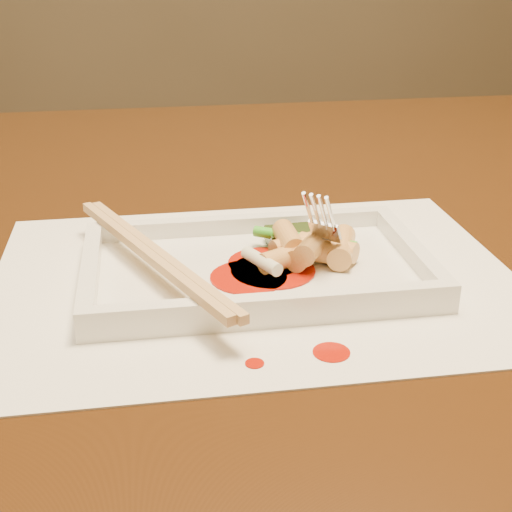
{
  "coord_description": "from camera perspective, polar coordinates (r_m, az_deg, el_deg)",
  "views": [
    {
      "loc": [
        -0.01,
        -0.65,
        0.99
      ],
      "look_at": [
        0.07,
        -0.16,
        0.77
      ],
      "focal_mm": 50.0,
      "sensor_mm": 36.0,
      "label": 1
    }
  ],
  "objects": [
    {
      "name": "table",
      "position": [
        0.74,
        -7.09,
        -3.66
      ],
      "size": [
        1.4,
        0.9,
        0.75
      ],
      "color": "black",
      "rests_on": "ground"
    },
    {
      "name": "placemat",
      "position": [
        0.55,
        0.0,
        -1.78
      ],
      "size": [
        0.4,
        0.3,
        0.0
      ],
      "primitive_type": "cube",
      "color": "white",
      "rests_on": "table"
    },
    {
      "name": "sauce_splatter_a",
      "position": [
        0.46,
        6.06,
        -7.66
      ],
      "size": [
        0.02,
        0.02,
        0.0
      ],
      "primitive_type": "cylinder",
      "color": "#B11505",
      "rests_on": "placemat"
    },
    {
      "name": "sauce_splatter_b",
      "position": [
        0.44,
        -0.11,
        -8.58
      ],
      "size": [
        0.01,
        0.01,
        0.0
      ],
      "primitive_type": "cylinder",
      "color": "#B11505",
      "rests_on": "placemat"
    },
    {
      "name": "plate_base",
      "position": [
        0.55,
        0.0,
        -1.33
      ],
      "size": [
        0.26,
        0.16,
        0.01
      ],
      "primitive_type": "cube",
      "color": "white",
      "rests_on": "placemat"
    },
    {
      "name": "plate_rim_far",
      "position": [
        0.61,
        -1.1,
        2.57
      ],
      "size": [
        0.26,
        0.01,
        0.01
      ],
      "primitive_type": "cube",
      "color": "white",
      "rests_on": "plate_base"
    },
    {
      "name": "plate_rim_near",
      "position": [
        0.48,
        1.4,
        -3.94
      ],
      "size": [
        0.26,
        0.01,
        0.01
      ],
      "primitive_type": "cube",
      "color": "white",
      "rests_on": "plate_base"
    },
    {
      "name": "plate_rim_left",
      "position": [
        0.54,
        -13.12,
        -1.15
      ],
      "size": [
        0.01,
        0.14,
        0.01
      ],
      "primitive_type": "cube",
      "color": "white",
      "rests_on": "plate_base"
    },
    {
      "name": "plate_rim_right",
      "position": [
        0.57,
        12.31,
        0.53
      ],
      "size": [
        0.01,
        0.14,
        0.01
      ],
      "primitive_type": "cube",
      "color": "white",
      "rests_on": "plate_base"
    },
    {
      "name": "veg_piece",
      "position": [
        0.58,
        2.77,
        1.59
      ],
      "size": [
        0.04,
        0.03,
        0.01
      ],
      "primitive_type": "cube",
      "rotation": [
        0.0,
        0.0,
        0.06
      ],
      "color": "black",
      "rests_on": "plate_base"
    },
    {
      "name": "scallion_white",
      "position": [
        0.53,
        0.45,
        -0.41
      ],
      "size": [
        0.03,
        0.04,
        0.01
      ],
      "primitive_type": "cylinder",
      "rotation": [
        1.57,
        0.0,
        0.46
      ],
      "color": "#EAEACC",
      "rests_on": "plate_base"
    },
    {
      "name": "scallion_green",
      "position": [
        0.57,
        3.88,
        1.38
      ],
      "size": [
        0.08,
        0.05,
        0.01
      ],
      "primitive_type": "cylinder",
      "rotation": [
        1.57,
        0.0,
        1.02
      ],
      "color": "green",
      "rests_on": "plate_base"
    },
    {
      "name": "chopstick_a",
      "position": [
        0.53,
        -8.73,
        0.16
      ],
      "size": [
        0.11,
        0.22,
        0.01
      ],
      "primitive_type": "cube",
      "rotation": [
        0.0,
        0.0,
        0.42
      ],
      "color": "tan",
      "rests_on": "plate_rim_near"
    },
    {
      "name": "chopstick_b",
      "position": [
        0.53,
        -7.88,
        0.22
      ],
      "size": [
        0.11,
        0.22,
        0.01
      ],
      "primitive_type": "cube",
      "rotation": [
        0.0,
        0.0,
        0.42
      ],
      "color": "tan",
      "rests_on": "plate_rim_near"
    },
    {
      "name": "fork",
      "position": [
        0.55,
        6.98,
        7.33
      ],
      "size": [
        0.09,
        0.1,
        0.14
      ],
      "primitive_type": null,
      "color": "silver",
      "rests_on": "plate_base"
    },
    {
      "name": "sauce_blob_0",
      "position": [
        0.55,
        0.71,
        -0.54
      ],
      "size": [
        0.06,
        0.06,
        0.0
      ],
      "primitive_type": "cylinder",
      "color": "#B11505",
      "rests_on": "plate_base"
    },
    {
      "name": "sauce_blob_1",
      "position": [
        0.53,
        -0.6,
        -1.69
      ],
      "size": [
        0.06,
        0.06,
        0.0
      ],
      "primitive_type": "cylinder",
      "color": "#B11505",
      "rests_on": "plate_base"
    },
    {
      "name": "sauce_blob_2",
      "position": [
        0.54,
        1.37,
        -1.17
      ],
      "size": [
        0.06,
        0.06,
        0.0
      ],
      "primitive_type": "cylinder",
      "color": "#B11505",
      "rests_on": "plate_base"
    },
    {
      "name": "rice_cake_0",
      "position": [
        0.55,
        4.08,
        0.33
      ],
      "size": [
        0.04,
        0.04,
        0.02
      ],
      "primitive_type": "cylinder",
      "rotation": [
        1.57,
        0.0,
        2.48
      ],
      "color": "#E2B869",
      "rests_on": "plate_base"
    },
    {
      "name": "rice_cake_1",
      "position": [
        0.55,
        4.65,
        0.45
      ],
      "size": [
        0.05,
        0.04,
        0.02
      ],
      "primitive_type": "cylinder",
      "rotation": [
        1.57,
        0.0,
        1.09
      ],
      "color": "#E2B869",
      "rests_on": "plate_base"
    },
    {
      "name": "rice_cake_2",
      "position": [
        0.56,
        2.62,
        1.37
      ],
      "size": [
        0.02,
        0.04,
        0.02
      ],
      "primitive_type": "cylinder",
      "rotation": [
        1.57,
        0.0,
        0.04
      ],
      "color": "#E2B869",
      "rests_on": "plate_base"
    },
    {
      "name": "rice_cake_3",
      "position": [
        0.56,
        6.87,
        0.71
      ],
      "size": [
        0.03,
        0.05,
        0.02
      ],
      "primitive_type": "cylinder",
      "rotation": [
        1.57,
        0.0,
        2.8
      ],
      "color": "#E2B869",
      "rests_on": "plate_base"
    },
    {
      "name": "rice_cake_4",
      "position": [
        0.56,
        5.75,
        0.68
      ],
      "size": [
        0.05,
        0.04,
        0.02
      ],
      "primitive_type": "cylinder",
      "rotation": [
        1.57,
        0.0,
        0.9
      ],
      "color": "#E2B869",
      "rests_on": "plate_base"
    },
    {
      "name": "rice_cake_5",
      "position": [
        0.55,
        4.67,
        0.92
      ],
      "size": [
        0.04,
        0.05,
        0.02
      ],
      "primitive_type": "cylinder",
      "rotation": [
        1.57,
        0.0,
        2.58
      ],
      "color": "#E2B869",
      "rests_on": "plate_base"
    },
    {
      "name": "rice_cake_6",
      "position": [
        0.56,
        3.37,
        0.89
      ],
      "size": [
        0.05,
        0.03,
        0.02
      ],
      "primitive_type": "cylinder",
      "rotation": [
        1.57,
        0.0,
        1.94
      ],
      "color": "#E2B869",
      "rests_on": "plate_base"
    },
    {
      "name": "rice_cake_7",
      "position": [
        0.54,
        2.54,
        -0.04
      ],
      "size": [
        0.05,
        0.04,
        0.02
      ],
      "primitive_type": "cylinder",
      "rotation": [
        1.57,
        0.0,
        2.05
      ],
      "color": "#E2B869",
      "rests_on": "plate_base"
    }
  ]
}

